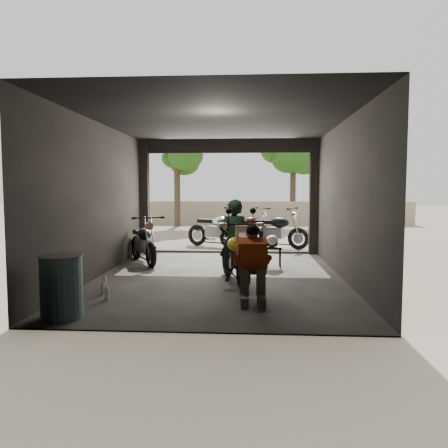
# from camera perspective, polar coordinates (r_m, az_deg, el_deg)

# --- Properties ---
(ground) EXTENTS (80.00, 80.00, 0.00)m
(ground) POSITION_cam_1_polar(r_m,az_deg,el_deg) (9.07, -0.60, -7.04)
(ground) COLOR #7A6D56
(ground) RESTS_ON ground
(garage) EXTENTS (7.00, 7.13, 3.20)m
(garage) POSITION_cam_1_polar(r_m,az_deg,el_deg) (9.45, -0.37, 1.24)
(garage) COLOR #2D2B28
(garage) RESTS_ON ground
(boundary_wall) EXTENTS (18.00, 0.30, 1.20)m
(boundary_wall) POSITION_cam_1_polar(r_m,az_deg,el_deg) (22.90, 1.95, 1.48)
(boundary_wall) COLOR gray
(boundary_wall) RESTS_ON ground
(tree_left) EXTENTS (2.20, 2.20, 5.60)m
(tree_left) POSITION_cam_1_polar(r_m,az_deg,el_deg) (21.78, -6.18, 10.22)
(tree_left) COLOR #382B1E
(tree_left) RESTS_ON ground
(tree_right) EXTENTS (2.20, 2.20, 5.00)m
(tree_right) POSITION_cam_1_polar(r_m,az_deg,el_deg) (23.03, 9.04, 8.81)
(tree_right) COLOR #382B1E
(tree_right) RESTS_ON ground
(main_bike) EXTENTS (1.20, 1.98, 1.23)m
(main_bike) POSITION_cam_1_polar(r_m,az_deg,el_deg) (8.46, 1.42, -3.66)
(main_bike) COLOR #EEE4C9
(main_bike) RESTS_ON ground
(left_bike) EXTENTS (1.47, 1.88, 1.18)m
(left_bike) POSITION_cam_1_polar(r_m,az_deg,el_deg) (10.89, -10.53, -2.02)
(left_bike) COLOR black
(left_bike) RESTS_ON ground
(outside_bike_a) EXTENTS (2.06, 1.60, 1.30)m
(outside_bike_a) POSITION_cam_1_polar(r_m,az_deg,el_deg) (13.71, -0.94, -0.37)
(outside_bike_a) COLOR black
(outside_bike_a) RESTS_ON ground
(outside_bike_b) EXTENTS (1.94, 1.63, 1.24)m
(outside_bike_b) POSITION_cam_1_polar(r_m,az_deg,el_deg) (14.01, 3.25, -0.39)
(outside_bike_b) COLOR #3F0F10
(outside_bike_b) RESTS_ON ground
(outside_bike_c) EXTENTS (2.03, 1.51, 1.27)m
(outside_bike_c) POSITION_cam_1_polar(r_m,az_deg,el_deg) (13.60, 6.73, -0.49)
(outside_bike_c) COLOR black
(outside_bike_c) RESTS_ON ground
(rider) EXTENTS (0.66, 0.50, 1.63)m
(rider) POSITION_cam_1_polar(r_m,az_deg,el_deg) (8.57, 1.30, -2.20)
(rider) COLOR black
(rider) RESTS_ON ground
(mechanic) EXTENTS (0.64, 0.85, 1.21)m
(mechanic) POSITION_cam_1_polar(r_m,az_deg,el_deg) (7.01, 3.77, -5.48)
(mechanic) COLOR #C04B19
(mechanic) RESTS_ON ground
(stool) EXTENTS (0.36, 0.36, 0.50)m
(stool) POSITION_cam_1_polar(r_m,az_deg,el_deg) (10.19, 6.49, -3.36)
(stool) COLOR black
(stool) RESTS_ON ground
(helmet) EXTENTS (0.30, 0.31, 0.27)m
(helmet) POSITION_cam_1_polar(r_m,az_deg,el_deg) (10.12, 6.29, -2.23)
(helmet) COLOR silver
(helmet) RESTS_ON stool
(oil_drum) EXTENTS (0.58, 0.58, 0.90)m
(oil_drum) POSITION_cam_1_polar(r_m,az_deg,el_deg) (6.58, -20.46, -7.80)
(oil_drum) COLOR #446972
(oil_drum) RESTS_ON ground
(sign_post) EXTENTS (0.86, 0.08, 2.58)m
(sign_post) POSITION_cam_1_polar(r_m,az_deg,el_deg) (14.03, 15.79, 4.11)
(sign_post) COLOR black
(sign_post) RESTS_ON ground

